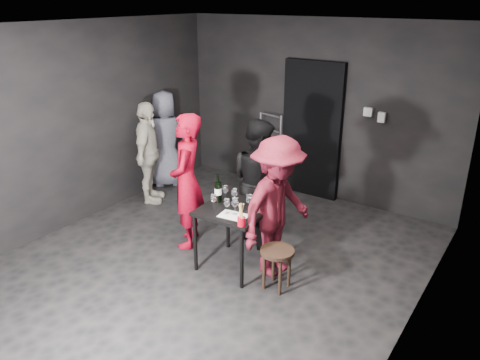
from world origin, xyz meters
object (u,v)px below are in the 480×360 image
Objects in this scene: tasting_table at (234,216)px; server_red at (186,173)px; woman_black at (259,177)px; wine_bottle at (218,191)px; man_maroon at (277,202)px; bystander_cream at (148,152)px; hand_truck at (268,175)px; bystander_grey at (165,136)px; breadstick_cup at (241,215)px; stool at (277,257)px.

server_red is (-0.80, 0.13, 0.31)m from tasting_table.
tasting_table is 0.39× the size of server_red.
wine_bottle is at bearing 103.14° from woman_black.
wine_bottle is at bearing 109.00° from man_maroon.
woman_black is 1.07× the size of bystander_cream.
hand_truck is at bearing 111.83° from tasting_table.
woman_black is 0.98× the size of man_maroon.
woman_black is 1.03× the size of bystander_grey.
server_red is 1.20m from breadstick_cup.
woman_black is 6.40× the size of breadstick_cup.
server_red is 1.12× the size of woman_black.
bystander_cream is at bearing 155.44° from breadstick_cup.
bystander_cream is at bearing -117.78° from hand_truck.
bystander_grey reaches higher than tasting_table.
man_maroon is at bearing 73.13° from breadstick_cup.
hand_truck is at bearing -71.35° from bystander_cream.
breadstick_cup is (2.45, -1.12, 0.07)m from bystander_cream.
stool is 0.59m from man_maroon.
man_maroon reaches higher than breadstick_cup.
hand_truck is at bearing 106.39° from wine_bottle.
breadstick_cup is at bearing -52.50° from hand_truck.
woman_black is (-0.77, 0.84, 0.48)m from stool.
bystander_grey is at bearing 148.48° from tasting_table.
woman_black is at bearing 113.04° from breadstick_cup.
man_maroon is 0.51m from breadstick_cup.
man_maroon is at bearing 20.88° from tasting_table.
stool is 1.56m from server_red.
stool is 3.44m from bystander_grey.
server_red is at bearing -148.30° from bystander_cream.
stool is (1.54, -2.38, 0.16)m from hand_truck.
hand_truck is at bearing 152.88° from server_red.
stool is 2.95m from bystander_cream.
tasting_table is 2.29m from bystander_cream.
tasting_table is at bearing 135.00° from breadstick_cup.
man_maroon is 5.19× the size of wine_bottle.
breadstick_cup is (-0.32, -0.21, 0.49)m from stool.
bystander_grey is at bearing -160.12° from server_red.
man_maroon is 1.09× the size of bystander_cream.
woman_black reaches higher than bystander_grey.
hand_truck is 2.59m from man_maroon.
server_red is 0.56m from wine_bottle.
breadstick_cup is (1.22, -2.58, 0.65)m from hand_truck.
bystander_cream is at bearing -147.04° from server_red.
woman_black is (0.66, 0.61, -0.11)m from server_red.
hand_truck is 2.42m from wine_bottle.
bystander_grey is (-2.26, 0.73, -0.02)m from woman_black.
bystander_grey is at bearing 4.86° from woman_black.
bystander_grey is (-3.03, 1.57, 0.46)m from stool.
hand_truck is 1.83m from woman_black.
woman_black reaches higher than wine_bottle.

